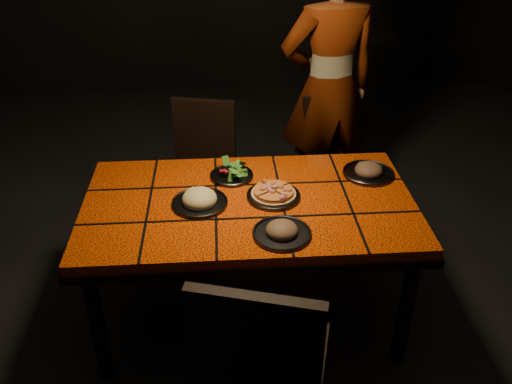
{
  "coord_description": "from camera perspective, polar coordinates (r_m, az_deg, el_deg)",
  "views": [
    {
      "loc": [
        -0.12,
        -2.21,
        2.16
      ],
      "look_at": [
        0.03,
        -0.04,
        0.82
      ],
      "focal_mm": 38.0,
      "sensor_mm": 36.0,
      "label": 1
    }
  ],
  "objects": [
    {
      "name": "plate_mushroom_a",
      "position": [
        2.38,
        2.74,
        -4.11
      ],
      "size": [
        0.26,
        0.26,
        0.09
      ],
      "color": "#333337",
      "rests_on": "dining_table"
    },
    {
      "name": "chair_far_left",
      "position": [
        3.49,
        -5.71,
        3.22
      ],
      "size": [
        0.49,
        0.49,
        0.89
      ],
      "rotation": [
        0.0,
        0.0,
        -0.24
      ],
      "color": "black",
      "rests_on": "ground"
    },
    {
      "name": "plate_pizza",
      "position": [
        2.64,
        1.85,
        -0.25
      ],
      "size": [
        0.3,
        0.3,
        0.04
      ],
      "color": "#333337",
      "rests_on": "dining_table"
    },
    {
      "name": "plate_salad",
      "position": [
        2.81,
        -2.59,
        2.03
      ],
      "size": [
        0.23,
        0.23,
        0.07
      ],
      "color": "#333337",
      "rests_on": "dining_table"
    },
    {
      "name": "room_shell",
      "position": [
        2.31,
        -0.88,
        14.98
      ],
      "size": [
        6.04,
        7.04,
        3.08
      ],
      "color": "black",
      "rests_on": "ground"
    },
    {
      "name": "chair_far_right",
      "position": [
        3.66,
        8.28,
        4.3
      ],
      "size": [
        0.51,
        0.51,
        0.88
      ],
      "rotation": [
        0.0,
        0.0,
        0.34
      ],
      "color": "black",
      "rests_on": "ground"
    },
    {
      "name": "dining_table",
      "position": [
        2.67,
        -0.74,
        -2.35
      ],
      "size": [
        1.62,
        0.92,
        0.75
      ],
      "color": "#E74407",
      "rests_on": "ground"
    },
    {
      "name": "chair_near",
      "position": [
        2.09,
        0.51,
        -17.61
      ],
      "size": [
        0.57,
        0.57,
        1.01
      ],
      "rotation": [
        0.0,
        0.0,
        2.86
      ],
      "color": "black",
      "rests_on": "ground"
    },
    {
      "name": "plate_pasta",
      "position": [
        2.6,
        -5.95,
        -0.86
      ],
      "size": [
        0.27,
        0.27,
        0.09
      ],
      "color": "#333337",
      "rests_on": "dining_table"
    },
    {
      "name": "diner",
      "position": [
        3.58,
        7.68,
        10.78
      ],
      "size": [
        0.73,
        0.55,
        1.81
      ],
      "primitive_type": "imported",
      "rotation": [
        0.0,
        0.0,
        3.34
      ],
      "color": "brown",
      "rests_on": "ground"
    },
    {
      "name": "plate_mushroom_b",
      "position": [
        2.89,
        11.77,
        2.22
      ],
      "size": [
        0.27,
        0.27,
        0.09
      ],
      "color": "#333337",
      "rests_on": "dining_table"
    }
  ]
}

